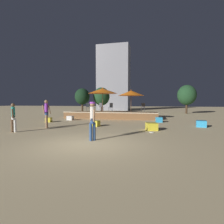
{
  "coord_description": "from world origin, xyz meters",
  "views": [
    {
      "loc": [
        2.61,
        -6.59,
        1.72
      ],
      "look_at": [
        0.0,
        4.59,
        1.05
      ],
      "focal_mm": 28.0,
      "sensor_mm": 36.0,
      "label": 1
    }
  ],
  "objects_px": {
    "person_0": "(92,119)",
    "bistro_chair_0": "(101,106)",
    "bistro_chair_2": "(88,106)",
    "cube_seat_1": "(152,127)",
    "bistro_chair_1": "(143,107)",
    "cube_seat_0": "(96,123)",
    "background_tree_2": "(101,97)",
    "cube_seat_2": "(49,120)",
    "patio_umbrella_0": "(103,91)",
    "background_tree_1": "(82,97)",
    "person_2": "(46,112)",
    "patio_umbrella_1": "(131,93)",
    "cube_seat_3": "(159,120)",
    "cube_seat_4": "(70,118)",
    "frisbee_disc": "(152,132)",
    "person_1": "(13,117)",
    "bistro_chair_3": "(111,106)",
    "background_tree_0": "(187,95)",
    "cube_seat_5": "(201,124)"
  },
  "relations": [
    {
      "from": "cube_seat_5",
      "to": "cube_seat_4",
      "type": "bearing_deg",
      "value": 168.82
    },
    {
      "from": "background_tree_1",
      "to": "background_tree_2",
      "type": "xyz_separation_m",
      "value": [
        2.49,
        1.79,
        0.04
      ]
    },
    {
      "from": "person_1",
      "to": "bistro_chair_1",
      "type": "height_order",
      "value": "person_1"
    },
    {
      "from": "cube_seat_0",
      "to": "background_tree_0",
      "type": "bearing_deg",
      "value": 61.01
    },
    {
      "from": "patio_umbrella_0",
      "to": "person_1",
      "type": "xyz_separation_m",
      "value": [
        -2.8,
        -8.39,
        -1.92
      ]
    },
    {
      "from": "bistro_chair_0",
      "to": "bistro_chair_2",
      "type": "relative_size",
      "value": 1.0
    },
    {
      "from": "patio_umbrella_1",
      "to": "person_2",
      "type": "bearing_deg",
      "value": -125.84
    },
    {
      "from": "frisbee_disc",
      "to": "background_tree_0",
      "type": "height_order",
      "value": "background_tree_0"
    },
    {
      "from": "bistro_chair_0",
      "to": "background_tree_2",
      "type": "distance_m",
      "value": 8.36
    },
    {
      "from": "bistro_chair_1",
      "to": "bistro_chair_2",
      "type": "relative_size",
      "value": 1.0
    },
    {
      "from": "cube_seat_3",
      "to": "bistro_chair_0",
      "type": "bearing_deg",
      "value": 150.57
    },
    {
      "from": "person_0",
      "to": "person_2",
      "type": "xyz_separation_m",
      "value": [
        -4.21,
        2.9,
        0.06
      ]
    },
    {
      "from": "bistro_chair_2",
      "to": "bistro_chair_3",
      "type": "xyz_separation_m",
      "value": [
        3.08,
        -1.46,
        0.0
      ]
    },
    {
      "from": "person_2",
      "to": "bistro_chair_1",
      "type": "height_order",
      "value": "person_2"
    },
    {
      "from": "bistro_chair_3",
      "to": "background_tree_1",
      "type": "relative_size",
      "value": 0.24
    },
    {
      "from": "bistro_chair_1",
      "to": "background_tree_0",
      "type": "xyz_separation_m",
      "value": [
        5.76,
        9.42,
        1.46
      ]
    },
    {
      "from": "person_0",
      "to": "bistro_chair_3",
      "type": "distance_m",
      "value": 10.27
    },
    {
      "from": "patio_umbrella_1",
      "to": "cube_seat_3",
      "type": "height_order",
      "value": "patio_umbrella_1"
    },
    {
      "from": "patio_umbrella_1",
      "to": "cube_seat_4",
      "type": "relative_size",
      "value": 5.4
    },
    {
      "from": "person_1",
      "to": "patio_umbrella_0",
      "type": "bearing_deg",
      "value": -138.32
    },
    {
      "from": "patio_umbrella_1",
      "to": "person_0",
      "type": "distance_m",
      "value": 9.64
    },
    {
      "from": "cube_seat_3",
      "to": "cube_seat_2",
      "type": "bearing_deg",
      "value": -167.6
    },
    {
      "from": "cube_seat_1",
      "to": "person_2",
      "type": "xyz_separation_m",
      "value": [
        -6.75,
        -0.61,
        0.81
      ]
    },
    {
      "from": "cube_seat_2",
      "to": "person_2",
      "type": "distance_m",
      "value": 3.58
    },
    {
      "from": "cube_seat_0",
      "to": "background_tree_2",
      "type": "distance_m",
      "value": 15.63
    },
    {
      "from": "patio_umbrella_1",
      "to": "background_tree_1",
      "type": "relative_size",
      "value": 0.77
    },
    {
      "from": "cube_seat_3",
      "to": "cube_seat_4",
      "type": "height_order",
      "value": "cube_seat_3"
    },
    {
      "from": "person_0",
      "to": "bistro_chair_0",
      "type": "height_order",
      "value": "person_0"
    },
    {
      "from": "background_tree_1",
      "to": "background_tree_2",
      "type": "distance_m",
      "value": 3.07
    },
    {
      "from": "person_0",
      "to": "bistro_chair_2",
      "type": "bearing_deg",
      "value": 67.35
    },
    {
      "from": "patio_umbrella_1",
      "to": "cube_seat_5",
      "type": "relative_size",
      "value": 3.87
    },
    {
      "from": "cube_seat_4",
      "to": "bistro_chair_2",
      "type": "distance_m",
      "value": 3.93
    },
    {
      "from": "cube_seat_1",
      "to": "bistro_chair_1",
      "type": "distance_m",
      "value": 7.22
    },
    {
      "from": "bistro_chair_3",
      "to": "background_tree_0",
      "type": "xyz_separation_m",
      "value": [
        9.0,
        9.89,
        1.46
      ]
    },
    {
      "from": "cube_seat_1",
      "to": "cube_seat_2",
      "type": "bearing_deg",
      "value": 164.51
    },
    {
      "from": "patio_umbrella_0",
      "to": "background_tree_1",
      "type": "relative_size",
      "value": 0.83
    },
    {
      "from": "person_0",
      "to": "person_2",
      "type": "bearing_deg",
      "value": 100.87
    },
    {
      "from": "frisbee_disc",
      "to": "bistro_chair_2",
      "type": "bearing_deg",
      "value": 128.97
    },
    {
      "from": "cube_seat_1",
      "to": "cube_seat_4",
      "type": "distance_m",
      "value": 8.66
    },
    {
      "from": "cube_seat_4",
      "to": "bistro_chair_1",
      "type": "bearing_deg",
      "value": 22.83
    },
    {
      "from": "cube_seat_2",
      "to": "background_tree_2",
      "type": "xyz_separation_m",
      "value": [
        0.7,
        13.39,
        2.35
      ]
    },
    {
      "from": "person_0",
      "to": "bistro_chair_2",
      "type": "xyz_separation_m",
      "value": [
        -4.67,
        11.6,
        0.27
      ]
    },
    {
      "from": "person_1",
      "to": "background_tree_1",
      "type": "bearing_deg",
      "value": -110.39
    },
    {
      "from": "patio_umbrella_0",
      "to": "cube_seat_1",
      "type": "height_order",
      "value": "patio_umbrella_0"
    },
    {
      "from": "cube_seat_4",
      "to": "bistro_chair_3",
      "type": "height_order",
      "value": "bistro_chair_3"
    },
    {
      "from": "bistro_chair_1",
      "to": "background_tree_2",
      "type": "relative_size",
      "value": 0.23
    },
    {
      "from": "cube_seat_3",
      "to": "cube_seat_5",
      "type": "relative_size",
      "value": 0.78
    },
    {
      "from": "cube_seat_3",
      "to": "frisbee_disc",
      "type": "distance_m",
      "value": 5.25
    },
    {
      "from": "patio_umbrella_1",
      "to": "bistro_chair_1",
      "type": "bearing_deg",
      "value": 45.44
    },
    {
      "from": "bistro_chair_2",
      "to": "background_tree_0",
      "type": "bearing_deg",
      "value": 11.14
    }
  ]
}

